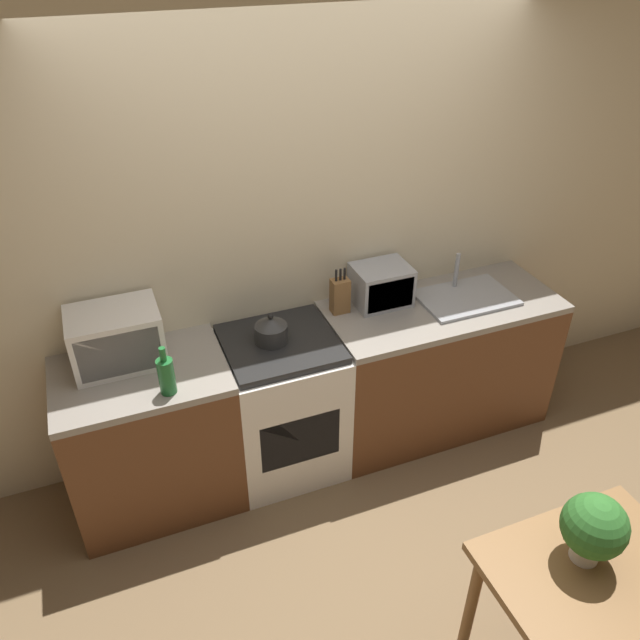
{
  "coord_description": "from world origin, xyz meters",
  "views": [
    {
      "loc": [
        -1.07,
        -1.76,
        2.87
      ],
      "look_at": [
        -0.07,
        0.78,
        1.05
      ],
      "focal_mm": 35.0,
      "sensor_mm": 36.0,
      "label": 1
    }
  ],
  "objects_px": {
    "stove_range": "(283,404)",
    "dining_table": "(593,593)",
    "toaster_oven": "(381,285)",
    "kettle": "(271,330)",
    "microwave": "(116,338)",
    "bottle": "(166,375)"
  },
  "relations": [
    {
      "from": "bottle",
      "to": "kettle",
      "type": "bearing_deg",
      "value": 20.54
    },
    {
      "from": "bottle",
      "to": "microwave",
      "type": "bearing_deg",
      "value": 119.47
    },
    {
      "from": "toaster_oven",
      "to": "dining_table",
      "type": "xyz_separation_m",
      "value": [
        0.03,
        -1.85,
        -0.39
      ]
    },
    {
      "from": "microwave",
      "to": "bottle",
      "type": "height_order",
      "value": "microwave"
    },
    {
      "from": "kettle",
      "to": "microwave",
      "type": "bearing_deg",
      "value": 172.1
    },
    {
      "from": "stove_range",
      "to": "microwave",
      "type": "distance_m",
      "value": 1.03
    },
    {
      "from": "toaster_oven",
      "to": "dining_table",
      "type": "distance_m",
      "value": 1.9
    },
    {
      "from": "toaster_oven",
      "to": "dining_table",
      "type": "height_order",
      "value": "toaster_oven"
    },
    {
      "from": "microwave",
      "to": "toaster_oven",
      "type": "xyz_separation_m",
      "value": [
        1.51,
        0.03,
        -0.03
      ]
    },
    {
      "from": "microwave",
      "to": "dining_table",
      "type": "height_order",
      "value": "microwave"
    },
    {
      "from": "stove_range",
      "to": "dining_table",
      "type": "relative_size",
      "value": 1.11
    },
    {
      "from": "stove_range",
      "to": "kettle",
      "type": "distance_m",
      "value": 0.53
    },
    {
      "from": "microwave",
      "to": "bottle",
      "type": "bearing_deg",
      "value": -60.53
    },
    {
      "from": "kettle",
      "to": "microwave",
      "type": "distance_m",
      "value": 0.79
    },
    {
      "from": "kettle",
      "to": "dining_table",
      "type": "distance_m",
      "value": 1.9
    },
    {
      "from": "kettle",
      "to": "bottle",
      "type": "relative_size",
      "value": 0.68
    },
    {
      "from": "kettle",
      "to": "microwave",
      "type": "height_order",
      "value": "microwave"
    },
    {
      "from": "dining_table",
      "to": "kettle",
      "type": "bearing_deg",
      "value": 113.83
    },
    {
      "from": "stove_range",
      "to": "dining_table",
      "type": "distance_m",
      "value": 1.85
    },
    {
      "from": "stove_range",
      "to": "kettle",
      "type": "xyz_separation_m",
      "value": [
        -0.04,
        0.02,
        0.53
      ]
    },
    {
      "from": "bottle",
      "to": "dining_table",
      "type": "bearing_deg",
      "value": -47.8
    },
    {
      "from": "stove_range",
      "to": "dining_table",
      "type": "bearing_deg",
      "value": -67.12
    }
  ]
}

